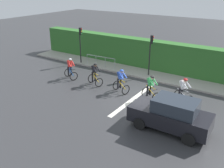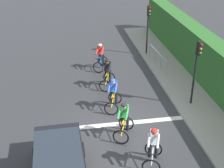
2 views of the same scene
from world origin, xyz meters
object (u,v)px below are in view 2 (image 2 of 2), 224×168
cyclist_second (107,74)px  cyclist_mid (113,94)px  traffic_light_near_crossing (197,64)px  car_black (59,166)px  cyclist_lead (101,57)px  cyclist_fourth (124,120)px  cyclist_trailing (153,147)px  traffic_light_far_junction (148,23)px  pedestrian_railing_kerbside (158,56)px

cyclist_second → cyclist_mid: (-0.08, -2.28, 0.00)m
cyclist_second → traffic_light_near_crossing: size_ratio=0.50×
car_black → traffic_light_near_crossing: traffic_light_near_crossing is taller
cyclist_lead → cyclist_fourth: 6.87m
cyclist_second → cyclist_trailing: size_ratio=1.00×
cyclist_second → cyclist_trailing: 6.42m
cyclist_fourth → car_black: 3.60m
cyclist_trailing → car_black: bearing=-171.4°
cyclist_trailing → cyclist_lead: bearing=94.6°
cyclist_second → cyclist_mid: size_ratio=1.00×
cyclist_trailing → car_black: size_ratio=0.40×
traffic_light_far_junction → cyclist_fourth: bearing=-111.2°
cyclist_lead → cyclist_trailing: size_ratio=1.00×
pedestrian_railing_kerbside → cyclist_lead: bearing=172.9°
cyclist_trailing → cyclist_second: bearing=96.0°
cyclist_second → traffic_light_far_junction: size_ratio=0.50×
cyclist_mid → cyclist_trailing: size_ratio=1.00×
cyclist_mid → traffic_light_near_crossing: 4.10m
cyclist_second → cyclist_mid: 2.28m
cyclist_mid → cyclist_trailing: bearing=-79.6°
car_black → pedestrian_railing_kerbside: bearing=55.4°
car_black → cyclist_lead: bearing=73.9°
cyclist_second → traffic_light_near_crossing: 4.80m
cyclist_lead → car_black: size_ratio=0.40×
cyclist_fourth → cyclist_trailing: (0.69, -1.89, 0.00)m
cyclist_lead → cyclist_mid: same height
traffic_light_far_junction → traffic_light_near_crossing: bearing=-86.2°
car_black → traffic_light_near_crossing: (6.45, 4.26, 1.35)m
cyclist_fourth → cyclist_lead: bearing=90.1°
cyclist_second → pedestrian_railing_kerbside: 3.93m
cyclist_trailing → traffic_light_near_crossing: bearing=50.6°
cyclist_trailing → pedestrian_railing_kerbside: (2.74, 8.33, -0.03)m
cyclist_mid → cyclist_trailing: 4.17m
cyclist_lead → traffic_light_near_crossing: (3.78, -5.01, 1.43)m
cyclist_mid → car_black: 5.31m
cyclist_second → cyclist_fourth: size_ratio=1.00×
traffic_light_near_crossing → cyclist_lead: bearing=127.1°
cyclist_second → car_black: bearing=-111.4°
cyclist_lead → cyclist_trailing: same height
cyclist_lead → cyclist_fourth: size_ratio=1.00×
car_black → pedestrian_railing_kerbside: (6.11, 8.84, -0.11)m
traffic_light_near_crossing → traffic_light_far_junction: 6.72m
cyclist_fourth → pedestrian_railing_kerbside: 7.30m
cyclist_fourth → pedestrian_railing_kerbside: (3.43, 6.45, -0.03)m
cyclist_trailing → traffic_light_far_junction: bearing=75.8°
cyclist_trailing → pedestrian_railing_kerbside: 8.77m
cyclist_trailing → pedestrian_railing_kerbside: cyclist_trailing is taller
cyclist_second → traffic_light_far_junction: 5.43m
cyclist_lead → cyclist_mid: size_ratio=1.00×
cyclist_fourth → cyclist_trailing: bearing=-69.8°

